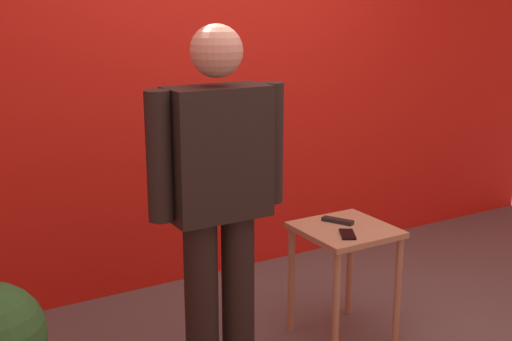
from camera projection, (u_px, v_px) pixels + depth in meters
name	position (u px, v px, depth m)	size (l,w,h in m)	color
back_wall_red	(211.00, 52.00, 4.04)	(5.86, 0.12, 2.90)	red
standing_person	(218.00, 193.00, 2.86)	(0.65, 0.24, 1.66)	black
side_table	(345.00, 248.00, 3.37)	(0.46, 0.46, 0.62)	tan
cell_phone	(347.00, 234.00, 3.22)	(0.07, 0.14, 0.01)	black
tv_remote	(338.00, 221.00, 3.41)	(0.04, 0.17, 0.02)	black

